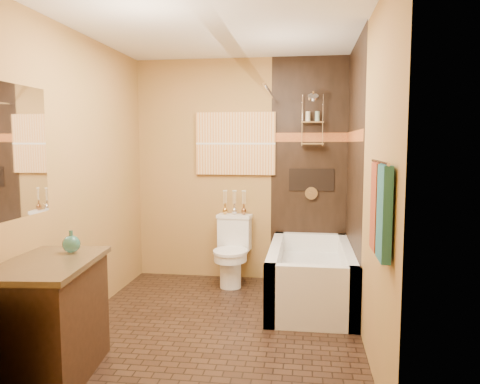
% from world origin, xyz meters
% --- Properties ---
extents(floor, '(3.00, 3.00, 0.00)m').
position_xyz_m(floor, '(0.00, 0.00, 0.00)').
color(floor, black).
rests_on(floor, ground).
extents(wall_left, '(0.02, 3.00, 2.50)m').
position_xyz_m(wall_left, '(-1.20, 0.00, 1.25)').
color(wall_left, '#AC7642').
rests_on(wall_left, floor).
extents(wall_right, '(0.02, 3.00, 2.50)m').
position_xyz_m(wall_right, '(1.20, 0.00, 1.25)').
color(wall_right, '#AC7642').
rests_on(wall_right, floor).
extents(wall_back, '(2.40, 0.02, 2.50)m').
position_xyz_m(wall_back, '(0.00, 1.50, 1.25)').
color(wall_back, '#AC7642').
rests_on(wall_back, floor).
extents(wall_front, '(2.40, 0.02, 2.50)m').
position_xyz_m(wall_front, '(0.00, -1.50, 1.25)').
color(wall_front, '#AC7642').
rests_on(wall_front, floor).
extents(ceiling, '(3.00, 3.00, 0.00)m').
position_xyz_m(ceiling, '(0.00, 0.00, 2.50)').
color(ceiling, silver).
rests_on(ceiling, wall_back).
extents(alcove_tile_back, '(0.85, 0.01, 2.50)m').
position_xyz_m(alcove_tile_back, '(0.78, 1.49, 1.25)').
color(alcove_tile_back, black).
rests_on(alcove_tile_back, wall_back).
extents(alcove_tile_right, '(0.01, 1.50, 2.50)m').
position_xyz_m(alcove_tile_right, '(1.19, 0.75, 1.25)').
color(alcove_tile_right, black).
rests_on(alcove_tile_right, wall_right).
extents(mosaic_band_back, '(0.85, 0.01, 0.10)m').
position_xyz_m(mosaic_band_back, '(0.78, 1.48, 1.62)').
color(mosaic_band_back, '#97391B').
rests_on(mosaic_band_back, alcove_tile_back).
extents(mosaic_band_right, '(0.01, 1.50, 0.10)m').
position_xyz_m(mosaic_band_right, '(1.18, 0.75, 1.62)').
color(mosaic_band_right, '#97391B').
rests_on(mosaic_band_right, alcove_tile_right).
extents(alcove_niche, '(0.50, 0.01, 0.25)m').
position_xyz_m(alcove_niche, '(0.80, 1.48, 1.15)').
color(alcove_niche, black).
rests_on(alcove_niche, alcove_tile_back).
extents(shower_fixtures, '(0.24, 0.33, 1.16)m').
position_xyz_m(shower_fixtures, '(0.80, 1.38, 1.67)').
color(shower_fixtures, silver).
rests_on(shower_fixtures, floor).
extents(curtain_rod, '(0.03, 1.55, 0.03)m').
position_xyz_m(curtain_rod, '(0.40, 0.75, 2.02)').
color(curtain_rod, silver).
rests_on(curtain_rod, wall_back).
extents(towel_bar, '(0.02, 0.55, 0.02)m').
position_xyz_m(towel_bar, '(1.15, -1.05, 1.45)').
color(towel_bar, silver).
rests_on(towel_bar, wall_right).
extents(towel_teal, '(0.05, 0.22, 0.52)m').
position_xyz_m(towel_teal, '(1.16, -1.18, 1.18)').
color(towel_teal, '#205D6B').
rests_on(towel_teal, towel_bar).
extents(towel_rust, '(0.05, 0.22, 0.52)m').
position_xyz_m(towel_rust, '(1.16, -0.92, 1.18)').
color(towel_rust, maroon).
rests_on(towel_rust, towel_bar).
extents(sunset_painting, '(0.90, 0.04, 0.70)m').
position_xyz_m(sunset_painting, '(-0.05, 1.48, 1.55)').
color(sunset_painting, orange).
rests_on(sunset_painting, wall_back).
extents(vanity_mirror, '(0.01, 1.00, 0.90)m').
position_xyz_m(vanity_mirror, '(-1.19, -1.00, 1.50)').
color(vanity_mirror, white).
rests_on(vanity_mirror, wall_left).
extents(bathtub, '(0.80, 1.50, 0.55)m').
position_xyz_m(bathtub, '(0.80, 0.75, 0.22)').
color(bathtub, white).
rests_on(bathtub, floor).
extents(toilet, '(0.40, 0.58, 0.75)m').
position_xyz_m(toilet, '(-0.05, 1.22, 0.38)').
color(toilet, white).
rests_on(toilet, floor).
extents(vanity, '(0.64, 0.95, 0.79)m').
position_xyz_m(vanity, '(-0.92, -1.00, 0.40)').
color(vanity, black).
rests_on(vanity, floor).
extents(teal_bottle, '(0.16, 0.16, 0.19)m').
position_xyz_m(teal_bottle, '(-0.87, -0.76, 0.87)').
color(teal_bottle, '#246C63').
rests_on(teal_bottle, vanity).
extents(bud_vases, '(0.27, 0.06, 0.27)m').
position_xyz_m(bud_vases, '(-0.05, 1.39, 0.90)').
color(bud_vases, gold).
rests_on(bud_vases, toilet).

